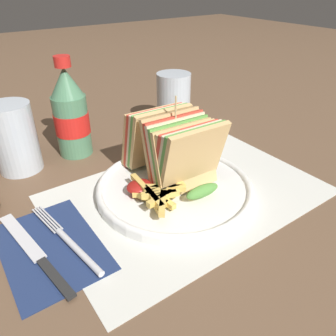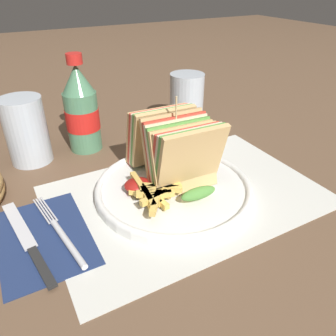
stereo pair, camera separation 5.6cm
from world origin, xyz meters
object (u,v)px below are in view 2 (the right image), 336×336
(knife, at_px, (28,241))
(coke_bottle_near, at_px, (82,111))
(club_sandwich, at_px, (175,149))
(glass_near, at_px, (187,102))
(fork, at_px, (63,235))
(plate_main, at_px, (174,188))
(glass_far, at_px, (27,135))

(knife, distance_m, coke_bottle_near, 0.31)
(club_sandwich, relative_size, glass_near, 1.41)
(fork, bearing_deg, knife, 153.22)
(plate_main, distance_m, club_sandwich, 0.07)
(coke_bottle_near, distance_m, glass_far, 0.12)
(fork, relative_size, glass_far, 1.39)
(fork, bearing_deg, coke_bottle_near, 58.34)
(knife, bearing_deg, fork, -26.78)
(club_sandwich, distance_m, glass_near, 0.26)
(fork, height_order, glass_far, glass_far)
(knife, bearing_deg, plate_main, -6.05)
(plate_main, bearing_deg, glass_near, 54.38)
(plate_main, bearing_deg, fork, -172.56)
(coke_bottle_near, relative_size, glass_near, 1.52)
(plate_main, height_order, knife, plate_main)
(knife, relative_size, glass_near, 1.55)
(glass_far, bearing_deg, knife, -100.70)
(coke_bottle_near, height_order, glass_near, coke_bottle_near)
(plate_main, height_order, club_sandwich, club_sandwich)
(coke_bottle_near, xyz_separation_m, glass_near, (0.25, -0.01, -0.02))
(knife, bearing_deg, club_sandwich, -1.30)
(knife, xyz_separation_m, glass_far, (0.05, 0.25, 0.05))
(glass_near, bearing_deg, knife, -149.40)
(plate_main, distance_m, glass_near, 0.29)
(knife, relative_size, glass_far, 1.55)
(club_sandwich, bearing_deg, glass_far, 134.11)
(club_sandwich, relative_size, knife, 0.91)
(plate_main, xyz_separation_m, glass_near, (0.16, 0.23, 0.06))
(plate_main, relative_size, coke_bottle_near, 1.35)
(glass_near, relative_size, glass_far, 1.00)
(glass_near, bearing_deg, coke_bottle_near, 177.90)
(glass_far, bearing_deg, plate_main, -50.65)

